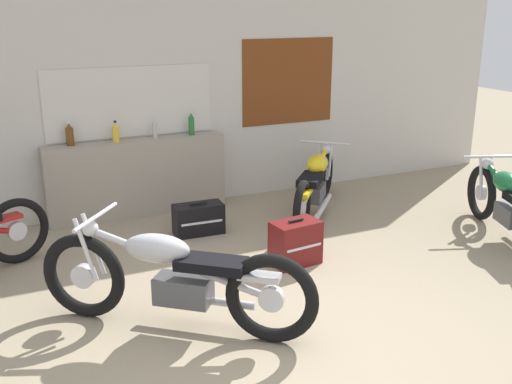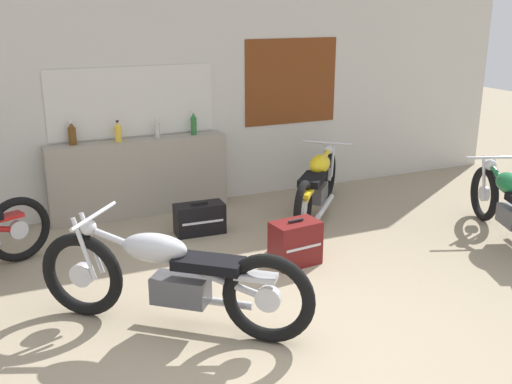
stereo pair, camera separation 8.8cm
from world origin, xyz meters
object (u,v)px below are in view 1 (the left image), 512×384
(motorcycle_yellow, at_px, (315,183))
(hard_case_darkred, at_px, (295,243))
(bottle_center, at_px, (155,129))
(motorcycle_silver, at_px, (174,278))
(bottle_left_center, at_px, (116,133))
(motorcycle_green, at_px, (510,205))
(hard_case_black, at_px, (199,219))
(bottle_right_center, at_px, (191,124))
(bottle_leftmost, at_px, (70,135))

(motorcycle_yellow, height_order, hard_case_darkred, motorcycle_yellow)
(bottle_center, relative_size, motorcycle_silver, 0.14)
(bottle_left_center, relative_size, motorcycle_green, 0.13)
(hard_case_black, bearing_deg, motorcycle_yellow, 0.91)
(bottle_center, height_order, motorcycle_yellow, bottle_center)
(bottle_center, height_order, motorcycle_green, bottle_center)
(bottle_center, bearing_deg, motorcycle_yellow, -27.96)
(hard_case_black, bearing_deg, bottle_center, 101.66)
(bottle_left_center, distance_m, motorcycle_green, 4.40)
(motorcycle_green, bearing_deg, hard_case_black, 151.84)
(bottle_center, relative_size, hard_case_black, 0.45)
(bottle_right_center, xyz_separation_m, hard_case_black, (-0.26, -0.92, -0.87))
(motorcycle_silver, xyz_separation_m, motorcycle_yellow, (2.34, 1.86, -0.04))
(motorcycle_silver, relative_size, hard_case_black, 3.25)
(bottle_left_center, relative_size, hard_case_black, 0.45)
(bottle_right_center, distance_m, hard_case_black, 1.29)
(bottle_right_center, relative_size, hard_case_darkred, 0.60)
(bottle_left_center, bearing_deg, hard_case_darkred, -58.96)
(bottle_center, xyz_separation_m, motorcycle_silver, (-0.66, -2.75, -0.60))
(bottle_left_center, height_order, motorcycle_green, bottle_left_center)
(motorcycle_green, bearing_deg, bottle_right_center, 137.01)
(motorcycle_silver, distance_m, motorcycle_green, 3.80)
(motorcycle_silver, height_order, hard_case_darkred, motorcycle_silver)
(bottle_center, height_order, bottle_right_center, bottle_right_center)
(bottle_right_center, bearing_deg, motorcycle_silver, -112.06)
(bottle_leftmost, distance_m, motorcycle_yellow, 2.88)
(bottle_center, distance_m, motorcycle_green, 4.04)
(motorcycle_silver, relative_size, hard_case_darkred, 3.67)
(bottle_left_center, xyz_separation_m, bottle_center, (0.46, 0.02, -0.00))
(bottle_right_center, bearing_deg, motorcycle_green, -42.99)
(bottle_left_center, relative_size, motorcycle_yellow, 0.16)
(bottle_leftmost, relative_size, motorcycle_green, 0.14)
(motorcycle_yellow, distance_m, hard_case_black, 1.51)
(motorcycle_silver, bearing_deg, bottle_right_center, 67.94)
(motorcycle_yellow, relative_size, hard_case_black, 2.83)
(hard_case_darkred, xyz_separation_m, hard_case_black, (-0.58, 1.16, -0.05))
(bottle_right_center, height_order, motorcycle_green, bottle_right_center)
(motorcycle_silver, relative_size, motorcycle_yellow, 1.15)
(bottle_right_center, relative_size, motorcycle_yellow, 0.19)
(bottle_leftmost, xyz_separation_m, bottle_right_center, (1.42, -0.04, 0.01))
(bottle_center, bearing_deg, motorcycle_silver, -103.52)
(bottle_left_center, distance_m, hard_case_black, 1.40)
(motorcycle_silver, bearing_deg, hard_case_darkred, 25.41)
(bottle_leftmost, distance_m, hard_case_black, 1.73)
(bottle_leftmost, bearing_deg, motorcycle_yellow, -19.44)
(motorcycle_silver, distance_m, hard_case_darkred, 1.60)
(bottle_left_center, distance_m, motorcycle_yellow, 2.40)
(motorcycle_yellow, xyz_separation_m, motorcycle_green, (1.44, -1.59, 0.01))
(motorcycle_silver, bearing_deg, motorcycle_green, 4.00)
(hard_case_darkred, bearing_deg, bottle_right_center, 98.68)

